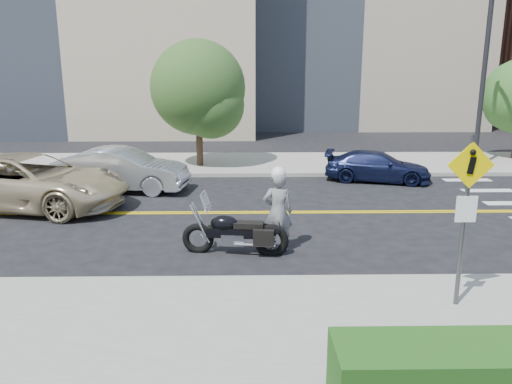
{
  "coord_description": "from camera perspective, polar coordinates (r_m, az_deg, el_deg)",
  "views": [
    {
      "loc": [
        0.53,
        -14.31,
        4.2
      ],
      "look_at": [
        0.74,
        -2.27,
        1.2
      ],
      "focal_mm": 35.0,
      "sensor_mm": 36.0,
      "label": 1
    }
  ],
  "objects": [
    {
      "name": "ground_plane",
      "position": [
        14.92,
        -2.99,
        -2.37
      ],
      "size": [
        120.0,
        120.0,
        0.0
      ],
      "primitive_type": "plane",
      "color": "black",
      "rests_on": "ground"
    },
    {
      "name": "suv",
      "position": [
        16.68,
        -24.46,
        1.08
      ],
      "size": [
        6.43,
        3.92,
        1.67
      ],
      "primitive_type": "imported",
      "rotation": [
        0.0,
        0.0,
        1.37
      ],
      "color": "beige",
      "rests_on": "ground"
    },
    {
      "name": "parked_car_silver",
      "position": [
        18.0,
        -15.09,
        2.46
      ],
      "size": [
        4.73,
        2.17,
        1.5
      ],
      "primitive_type": "imported",
      "rotation": [
        0.0,
        0.0,
        1.44
      ],
      "color": "#A7A9AF",
      "rests_on": "ground"
    },
    {
      "name": "tree_far_a",
      "position": [
        21.24,
        -6.65,
        11.74
      ],
      "size": [
        3.93,
        3.93,
        5.37
      ],
      "rotation": [
        0.0,
        0.0,
        0.06
      ],
      "color": "#382619",
      "rests_on": "ground"
    },
    {
      "name": "parked_car_blue",
      "position": [
        19.5,
        13.7,
        2.86
      ],
      "size": [
        4.2,
        2.53,
        1.14
      ],
      "primitive_type": "imported",
      "rotation": [
        0.0,
        0.0,
        1.32
      ],
      "color": "#151C41",
      "rests_on": "ground"
    },
    {
      "name": "pedestrian_sign",
      "position": [
        9.08,
        22.89,
        -1.41
      ],
      "size": [
        0.78,
        0.08,
        3.0
      ],
      "color": "#4C4C51",
      "rests_on": "sidewalk_near"
    },
    {
      "name": "sidewalk_near",
      "position": [
        7.98,
        -4.87,
        -17.19
      ],
      "size": [
        60.0,
        5.0,
        0.15
      ],
      "primitive_type": "cube",
      "color": "#9E9B91",
      "rests_on": "ground_plane"
    },
    {
      "name": "motorcyclist",
      "position": [
        11.6,
        2.53,
        -2.0
      ],
      "size": [
        0.7,
        0.47,
        2.02
      ],
      "rotation": [
        0.0,
        0.0,
        3.16
      ],
      "color": "#B9B9BE",
      "rests_on": "ground"
    },
    {
      "name": "traffic_light",
      "position": [
        21.58,
        25.85,
        13.9
      ],
      "size": [
        0.28,
        4.5,
        7.0
      ],
      "color": "black",
      "rests_on": "sidewalk_far"
    },
    {
      "name": "motorcycle",
      "position": [
        11.49,
        -2.38,
        -3.62
      ],
      "size": [
        2.46,
        0.99,
        1.45
      ],
      "primitive_type": null,
      "rotation": [
        0.0,
        0.0,
        -0.11
      ],
      "color": "black",
      "rests_on": "ground"
    },
    {
      "name": "sidewalk_far",
      "position": [
        22.2,
        -2.34,
        3.27
      ],
      "size": [
        60.0,
        5.0,
        0.15
      ],
      "primitive_type": "cube",
      "color": "#9E9B91",
      "rests_on": "ground_plane"
    }
  ]
}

